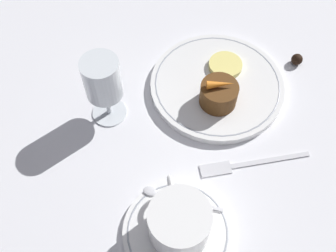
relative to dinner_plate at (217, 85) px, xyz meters
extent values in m
plane|color=white|center=(-0.01, 0.05, -0.01)|extent=(3.00, 3.00, 0.00)
cylinder|color=white|center=(0.00, 0.00, 0.00)|extent=(0.24, 0.24, 0.01)
torus|color=#999EA8|center=(0.00, 0.00, 0.00)|extent=(0.23, 0.23, 0.00)
cylinder|color=white|center=(-0.25, 0.13, 0.00)|extent=(0.16, 0.16, 0.01)
torus|color=#999EA8|center=(-0.25, 0.13, 0.00)|extent=(0.15, 0.15, 0.00)
cylinder|color=white|center=(-0.24, 0.13, 0.03)|extent=(0.09, 0.09, 0.07)
cylinder|color=brown|center=(-0.24, 0.13, 0.04)|extent=(0.08, 0.08, 0.05)
torus|color=white|center=(-0.19, 0.13, 0.04)|extent=(0.04, 0.01, 0.03)
cube|color=silver|center=(-0.21, 0.10, 0.00)|extent=(0.05, 0.09, 0.00)
ellipsoid|color=silver|center=(-0.18, 0.16, 0.00)|extent=(0.02, 0.03, 0.00)
cylinder|color=silver|center=(-0.01, 0.20, -0.01)|extent=(0.06, 0.06, 0.01)
cylinder|color=silver|center=(-0.01, 0.20, 0.02)|extent=(0.01, 0.01, 0.05)
cylinder|color=silver|center=(-0.01, 0.20, 0.09)|extent=(0.06, 0.06, 0.07)
cylinder|color=#5B0F1E|center=(-0.01, 0.20, 0.07)|extent=(0.05, 0.05, 0.04)
cube|color=silver|center=(-0.16, -0.04, -0.01)|extent=(0.01, 0.13, 0.01)
cube|color=silver|center=(-0.16, 0.05, -0.01)|extent=(0.02, 0.05, 0.01)
cylinder|color=#563314|center=(-0.04, 0.01, 0.03)|extent=(0.06, 0.06, 0.04)
cone|color=orange|center=(-0.04, 0.01, 0.05)|extent=(0.02, 0.05, 0.01)
cylinder|color=#EFE075|center=(0.03, -0.02, 0.01)|extent=(0.06, 0.06, 0.01)
sphere|color=black|center=(0.02, -0.16, 0.00)|extent=(0.02, 0.02, 0.02)
camera|label=1|loc=(-0.41, 0.18, 0.56)|focal=42.00mm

